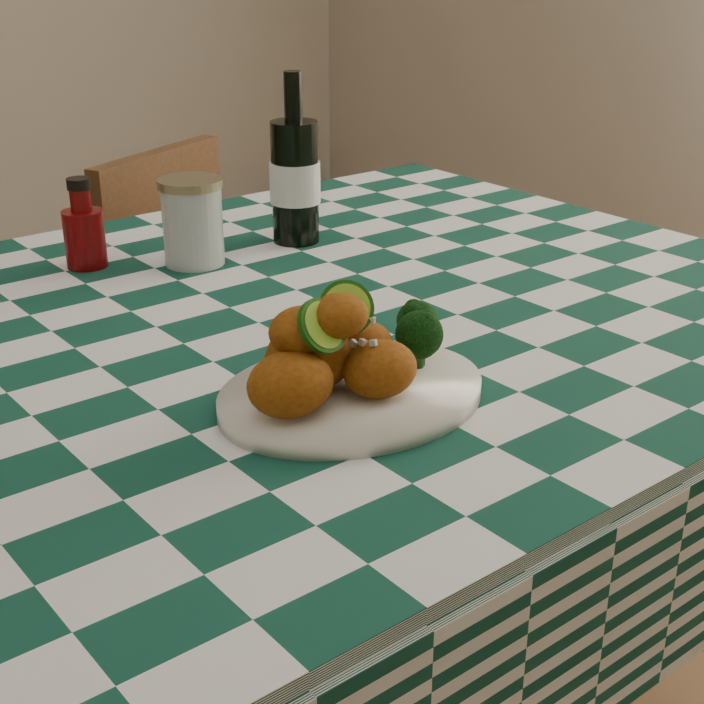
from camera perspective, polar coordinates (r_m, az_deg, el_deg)
dining_table at (r=1.33m, az=-8.59°, el=-15.24°), size 1.66×1.06×0.79m
plate at (r=0.97m, az=-0.00°, el=-2.48°), size 0.30×0.25×0.02m
fried_chicken_pile at (r=0.94m, az=-1.09°, el=0.44°), size 0.16×0.12×0.10m
broccoli_side at (r=1.02m, az=3.77°, el=1.11°), size 0.08×0.08×0.06m
ketchup_bottle at (r=1.40m, az=-15.38°, el=7.25°), size 0.06×0.06×0.12m
mason_jar at (r=1.38m, az=-9.26°, el=7.49°), size 0.11×0.11×0.12m
beer_bottle at (r=1.46m, az=-3.37°, el=11.15°), size 0.08×0.08×0.25m
wooden_chair_right at (r=2.04m, az=-6.76°, el=-0.20°), size 0.50×0.50×0.81m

